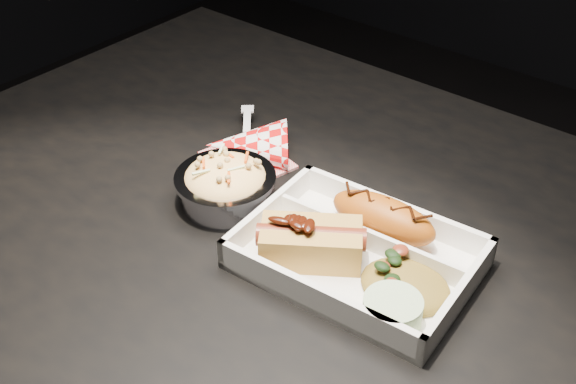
{
  "coord_description": "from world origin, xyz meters",
  "views": [
    {
      "loc": [
        0.38,
        -0.53,
        1.3
      ],
      "look_at": [
        -0.03,
        -0.03,
        0.81
      ],
      "focal_mm": 45.0,
      "sensor_mm": 36.0,
      "label": 1
    }
  ],
  "objects_px": {
    "fried_pastry": "(383,217)",
    "napkin_fork": "(246,145)",
    "hotdog": "(311,240)",
    "food_tray": "(358,258)",
    "foil_coleslaw_cup": "(226,183)",
    "dining_table": "(321,288)"
  },
  "relations": [
    {
      "from": "fried_pastry",
      "to": "napkin_fork",
      "type": "bearing_deg",
      "value": 172.59
    },
    {
      "from": "napkin_fork",
      "to": "hotdog",
      "type": "bearing_deg",
      "value": 18.98
    },
    {
      "from": "food_tray",
      "to": "fried_pastry",
      "type": "relative_size",
      "value": 2.02
    },
    {
      "from": "hotdog",
      "to": "napkin_fork",
      "type": "xyz_separation_m",
      "value": [
        -0.2,
        0.12,
        -0.02
      ]
    },
    {
      "from": "food_tray",
      "to": "foil_coleslaw_cup",
      "type": "relative_size",
      "value": 2.12
    },
    {
      "from": "dining_table",
      "to": "foil_coleslaw_cup",
      "type": "height_order",
      "value": "foil_coleslaw_cup"
    },
    {
      "from": "fried_pastry",
      "to": "foil_coleslaw_cup",
      "type": "relative_size",
      "value": 1.05
    },
    {
      "from": "dining_table",
      "to": "food_tray",
      "type": "distance_m",
      "value": 0.12
    },
    {
      "from": "dining_table",
      "to": "foil_coleslaw_cup",
      "type": "distance_m",
      "value": 0.18
    },
    {
      "from": "foil_coleslaw_cup",
      "to": "napkin_fork",
      "type": "xyz_separation_m",
      "value": [
        -0.05,
        0.1,
        -0.01
      ]
    },
    {
      "from": "food_tray",
      "to": "dining_table",
      "type": "bearing_deg",
      "value": 157.17
    },
    {
      "from": "food_tray",
      "to": "napkin_fork",
      "type": "relative_size",
      "value": 1.71
    },
    {
      "from": "hotdog",
      "to": "napkin_fork",
      "type": "relative_size",
      "value": 0.8
    },
    {
      "from": "food_tray",
      "to": "hotdog",
      "type": "relative_size",
      "value": 2.13
    },
    {
      "from": "napkin_fork",
      "to": "dining_table",
      "type": "bearing_deg",
      "value": 29.15
    },
    {
      "from": "hotdog",
      "to": "foil_coleslaw_cup",
      "type": "height_order",
      "value": "same"
    },
    {
      "from": "food_tray",
      "to": "napkin_fork",
      "type": "bearing_deg",
      "value": 155.86
    },
    {
      "from": "dining_table",
      "to": "fried_pastry",
      "type": "distance_m",
      "value": 0.14
    },
    {
      "from": "hotdog",
      "to": "food_tray",
      "type": "bearing_deg",
      "value": 0.67
    },
    {
      "from": "food_tray",
      "to": "hotdog",
      "type": "distance_m",
      "value": 0.06
    },
    {
      "from": "fried_pastry",
      "to": "dining_table",
      "type": "bearing_deg",
      "value": -149.97
    },
    {
      "from": "food_tray",
      "to": "foil_coleslaw_cup",
      "type": "xyz_separation_m",
      "value": [
        -0.19,
        -0.01,
        0.02
      ]
    }
  ]
}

